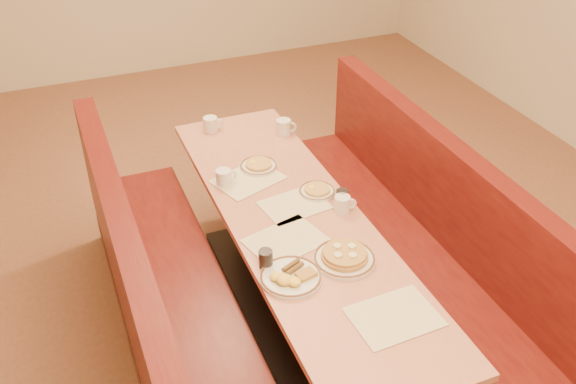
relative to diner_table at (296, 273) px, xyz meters
name	(u,v)px	position (x,y,z in m)	size (l,w,h in m)	color
ground	(295,321)	(0.00, 0.00, -0.37)	(8.00, 8.00, 0.00)	#9E6647
diner_table	(296,273)	(0.00, 0.00, 0.00)	(0.70, 2.50, 0.75)	black
booth_left	(167,310)	(-0.73, 0.00, -0.01)	(0.55, 2.50, 1.05)	#4C3326
booth_right	(409,244)	(0.73, 0.00, -0.01)	(0.55, 2.50, 1.05)	#4C3326
placemat_near_left	(286,241)	(-0.12, -0.15, 0.38)	(0.38, 0.28, 0.00)	beige
placemat_near_right	(394,317)	(0.12, -0.82, 0.38)	(0.37, 0.28, 0.00)	beige
placemat_far_left	(248,179)	(-0.11, 0.46, 0.38)	(0.37, 0.28, 0.00)	beige
placemat_far_right	(294,205)	(0.04, 0.12, 0.38)	(0.34, 0.26, 0.00)	beige
pancake_plate	(345,257)	(0.09, -0.40, 0.40)	(0.30, 0.30, 0.07)	silver
eggs_plate	(291,277)	(-0.21, -0.43, 0.39)	(0.29, 0.29, 0.06)	silver
extra_plate_mid	(317,191)	(0.20, 0.19, 0.39)	(0.20, 0.20, 0.04)	silver
extra_plate_far	(258,165)	(-0.01, 0.56, 0.39)	(0.22, 0.22, 0.05)	silver
coffee_mug_a	(343,204)	(0.26, -0.02, 0.42)	(0.12, 0.09, 0.09)	silver
coffee_mug_b	(224,177)	(-0.25, 0.46, 0.42)	(0.13, 0.09, 0.09)	silver
coffee_mug_c	(284,127)	(0.28, 0.89, 0.43)	(0.13, 0.09, 0.10)	silver
coffee_mug_d	(211,124)	(-0.14, 1.10, 0.43)	(0.13, 0.09, 0.10)	silver
soda_tumbler_near	(266,259)	(-0.28, -0.30, 0.42)	(0.07, 0.07, 0.09)	black
soda_tumbler_mid	(342,198)	(0.28, 0.03, 0.42)	(0.07, 0.07, 0.09)	black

